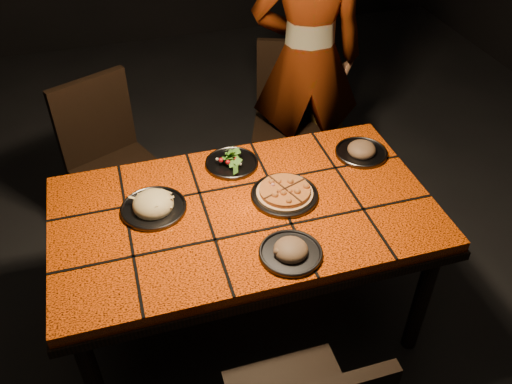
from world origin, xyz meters
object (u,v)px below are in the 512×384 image
object	(u,v)px
dining_table	(244,222)
chair_far_right	(289,108)
plate_pasta	(153,205)
chair_far_left	(109,154)
diner	(307,59)
plate_pizza	(285,193)

from	to	relation	value
dining_table	chair_far_right	xyz separation A→B (m)	(0.58, 1.06, -0.14)
chair_far_right	plate_pasta	world-z (taller)	chair_far_right
chair_far_left	diner	size ratio (longest dim) A/B	0.54
plate_pizza	diner	bearing A→B (deg)	64.56
diner	chair_far_left	bearing A→B (deg)	19.18
chair_far_left	plate_pasta	bearing A→B (deg)	-102.35
dining_table	plate_pasta	bearing A→B (deg)	165.09
chair_far_left	chair_far_right	xyz separation A→B (m)	(1.10, 0.20, -0.02)
diner	plate_pasta	xyz separation A→B (m)	(-1.02, -0.89, -0.10)
chair_far_right	diner	world-z (taller)	diner
dining_table	chair_far_right	world-z (taller)	chair_far_right
diner	plate_pizza	xyz separation A→B (m)	(-0.46, -0.97, -0.11)
dining_table	diner	bearing A→B (deg)	56.79
diner	plate_pizza	size ratio (longest dim) A/B	5.56
dining_table	chair_far_left	bearing A→B (deg)	121.38
plate_pasta	plate_pizza	bearing A→B (deg)	-7.65
diner	chair_far_right	bearing A→B (deg)	-29.72
dining_table	diner	distance (m)	1.20
diner	plate_pasta	distance (m)	1.36
plate_pasta	diner	bearing A→B (deg)	41.35
plate_pizza	plate_pasta	xyz separation A→B (m)	(-0.55, 0.07, 0.01)
plate_pizza	plate_pasta	bearing A→B (deg)	172.35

